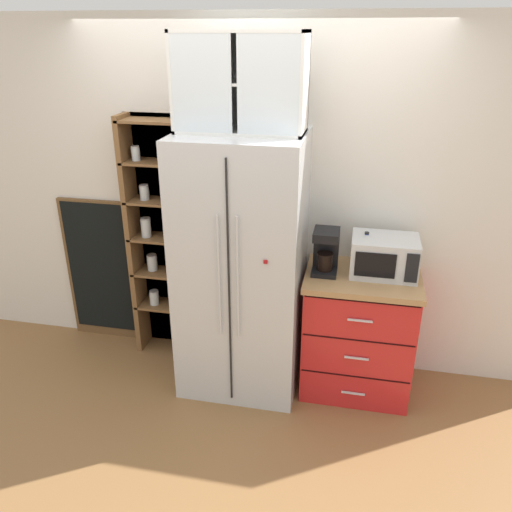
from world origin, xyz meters
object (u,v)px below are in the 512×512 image
(coffee_maker, at_px, (326,250))
(mug_cream, at_px, (364,265))
(bottle_cobalt, at_px, (365,253))
(chalkboard_menu, at_px, (101,270))
(refrigerator, at_px, (242,267))
(microwave, at_px, (384,256))

(coffee_maker, height_order, mug_cream, coffee_maker)
(bottle_cobalt, bearing_deg, coffee_maker, -162.59)
(coffee_maker, bearing_deg, chalkboard_menu, 172.11)
(mug_cream, height_order, chalkboard_menu, chalkboard_menu)
(refrigerator, xyz_separation_m, chalkboard_menu, (-1.27, 0.33, -0.31))
(mug_cream, bearing_deg, coffee_maker, -170.38)
(mug_cream, bearing_deg, chalkboard_menu, 174.29)
(microwave, height_order, coffee_maker, coffee_maker)
(coffee_maker, xyz_separation_m, mug_cream, (0.26, 0.04, -0.11))
(refrigerator, height_order, mug_cream, refrigerator)
(refrigerator, height_order, bottle_cobalt, refrigerator)
(refrigerator, height_order, chalkboard_menu, refrigerator)
(mug_cream, distance_m, chalkboard_menu, 2.14)
(refrigerator, distance_m, bottle_cobalt, 0.85)
(refrigerator, relative_size, bottle_cobalt, 6.66)
(bottle_cobalt, relative_size, chalkboard_menu, 0.23)
(coffee_maker, distance_m, bottle_cobalt, 0.28)
(mug_cream, bearing_deg, bottle_cobalt, 92.31)
(bottle_cobalt, height_order, chalkboard_menu, chalkboard_menu)
(refrigerator, bearing_deg, bottle_cobalt, 10.82)
(microwave, relative_size, mug_cream, 3.55)
(mug_cream, bearing_deg, microwave, -1.25)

